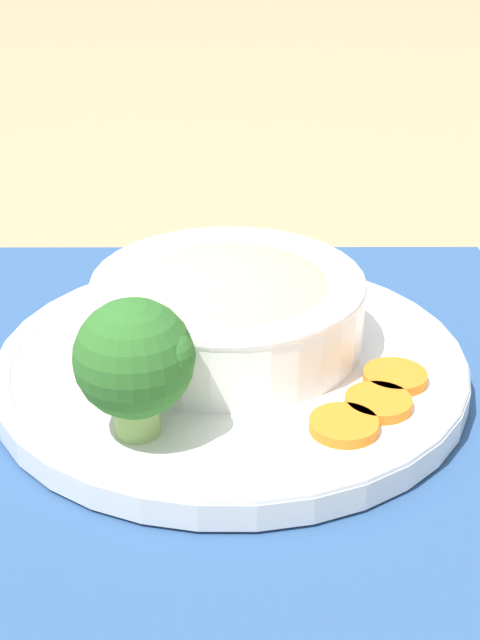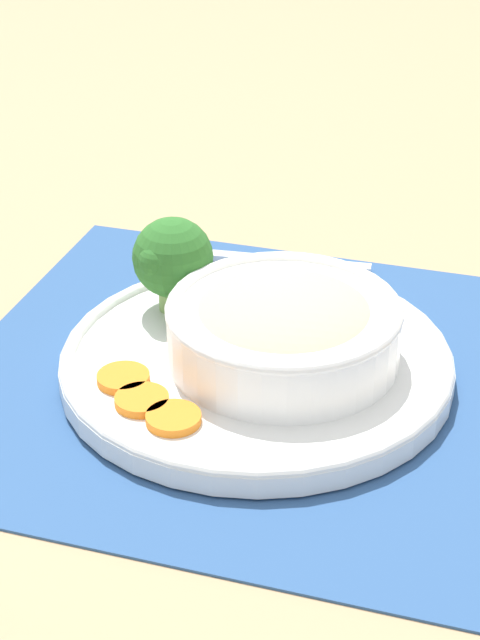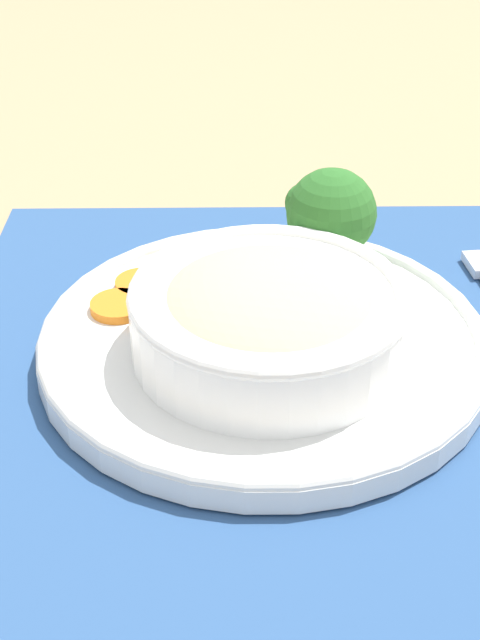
% 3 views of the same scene
% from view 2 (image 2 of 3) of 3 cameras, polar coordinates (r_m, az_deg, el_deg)
% --- Properties ---
extents(ground_plane, '(4.00, 4.00, 0.00)m').
position_cam_2_polar(ground_plane, '(0.82, 0.87, -3.10)').
color(ground_plane, tan).
extents(placemat, '(0.47, 0.49, 0.00)m').
position_cam_2_polar(placemat, '(0.82, 0.87, -2.98)').
color(placemat, '#2D5184').
rests_on(placemat, ground_plane).
extents(plate, '(0.30, 0.30, 0.02)m').
position_cam_2_polar(plate, '(0.81, 0.88, -2.20)').
color(plate, white).
rests_on(plate, placemat).
extents(bowl, '(0.17, 0.17, 0.06)m').
position_cam_2_polar(bowl, '(0.79, 2.36, -0.26)').
color(bowl, white).
rests_on(bowl, plate).
extents(broccoli_floret, '(0.06, 0.06, 0.08)m').
position_cam_2_polar(broccoli_floret, '(0.85, -3.63, 3.29)').
color(broccoli_floret, '#84AD5B').
rests_on(broccoli_floret, plate).
extents(carrot_slice_near, '(0.04, 0.04, 0.01)m').
position_cam_2_polar(carrot_slice_near, '(0.78, -6.24, -3.10)').
color(carrot_slice_near, orange).
rests_on(carrot_slice_near, plate).
extents(carrot_slice_middle, '(0.04, 0.04, 0.01)m').
position_cam_2_polar(carrot_slice_middle, '(0.75, -5.26, -4.28)').
color(carrot_slice_middle, orange).
rests_on(carrot_slice_middle, plate).
extents(carrot_slice_far, '(0.04, 0.04, 0.01)m').
position_cam_2_polar(carrot_slice_far, '(0.73, -3.57, -5.25)').
color(carrot_slice_far, orange).
rests_on(carrot_slice_far, plate).
extents(fork, '(0.02, 0.18, 0.01)m').
position_cam_2_polar(fork, '(0.97, 0.53, 3.29)').
color(fork, silver).
rests_on(fork, placemat).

